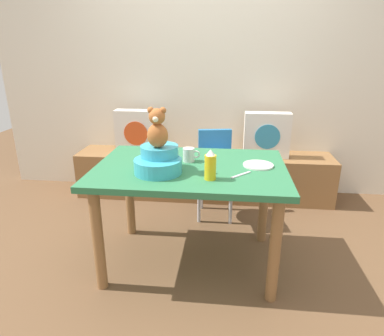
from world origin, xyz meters
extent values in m
plane|color=brown|center=(0.00, 0.00, 0.00)|extent=(8.00, 8.00, 0.00)
cube|color=silver|center=(0.00, 1.46, 1.30)|extent=(4.40, 0.10, 2.60)
cube|color=olive|center=(0.00, 1.19, 0.23)|extent=(2.60, 0.44, 0.46)
cube|color=white|center=(-0.67, 1.17, 0.68)|extent=(0.44, 0.14, 0.44)
cylinder|color=#D84C1E|center=(-0.67, 1.09, 0.68)|extent=(0.24, 0.01, 0.24)
cube|color=white|center=(0.62, 1.17, 0.68)|extent=(0.44, 0.14, 0.44)
cylinder|color=teal|center=(0.62, 1.09, 0.68)|extent=(0.24, 0.01, 0.24)
cube|color=#2D7247|center=(0.00, 0.00, 0.72)|extent=(1.26, 0.88, 0.04)
cylinder|color=olive|center=(-0.54, -0.35, 0.35)|extent=(0.07, 0.07, 0.70)
cylinder|color=olive|center=(0.54, -0.35, 0.35)|extent=(0.07, 0.07, 0.70)
cylinder|color=olive|center=(-0.54, 0.35, 0.35)|extent=(0.07, 0.07, 0.70)
cylinder|color=olive|center=(0.54, 0.35, 0.35)|extent=(0.07, 0.07, 0.70)
cylinder|color=#2672B2|center=(0.15, 0.74, 0.51)|extent=(0.34, 0.34, 0.10)
cube|color=#2672B2|center=(0.12, 0.88, 0.67)|extent=(0.30, 0.10, 0.24)
cube|color=white|center=(0.18, 0.56, 0.58)|extent=(0.33, 0.25, 0.02)
cylinder|color=silver|center=(0.01, 0.60, 0.23)|extent=(0.03, 0.03, 0.46)
cylinder|color=silver|center=(0.29, 0.60, 0.23)|extent=(0.03, 0.03, 0.46)
cylinder|color=silver|center=(0.01, 0.88, 0.23)|extent=(0.03, 0.03, 0.46)
cylinder|color=silver|center=(0.29, 0.88, 0.23)|extent=(0.03, 0.03, 0.46)
cylinder|color=#37A4BE|center=(-0.19, -0.15, 0.79)|extent=(0.30, 0.30, 0.09)
cylinder|color=#37A4BE|center=(-0.19, -0.09, 0.86)|extent=(0.24, 0.24, 0.07)
ellipsoid|color=#AA5F2E|center=(-0.19, -0.13, 0.97)|extent=(0.13, 0.11, 0.15)
sphere|color=#AA5F2E|center=(-0.19, -0.13, 1.09)|extent=(0.10, 0.10, 0.10)
sphere|color=beige|center=(-0.19, -0.17, 1.08)|extent=(0.04, 0.04, 0.04)
sphere|color=#AA5F2E|center=(-0.22, -0.13, 1.13)|extent=(0.04, 0.04, 0.04)
sphere|color=#AA5F2E|center=(-0.15, -0.13, 1.13)|extent=(0.04, 0.04, 0.04)
cylinder|color=gold|center=(0.14, -0.23, 0.81)|extent=(0.07, 0.07, 0.15)
cone|color=white|center=(0.14, -0.23, 0.91)|extent=(0.06, 0.06, 0.03)
cylinder|color=silver|center=(-0.02, 0.09, 0.79)|extent=(0.08, 0.08, 0.09)
torus|color=silver|center=(0.03, 0.09, 0.79)|extent=(0.06, 0.01, 0.06)
cylinder|color=white|center=(0.45, 0.05, 0.75)|extent=(0.20, 0.20, 0.01)
cube|color=black|center=(-0.17, 0.18, 0.74)|extent=(0.10, 0.15, 0.01)
cube|color=silver|center=(0.33, -0.14, 0.74)|extent=(0.13, 0.13, 0.01)
camera|label=1|loc=(0.24, -2.11, 1.47)|focal=31.54mm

